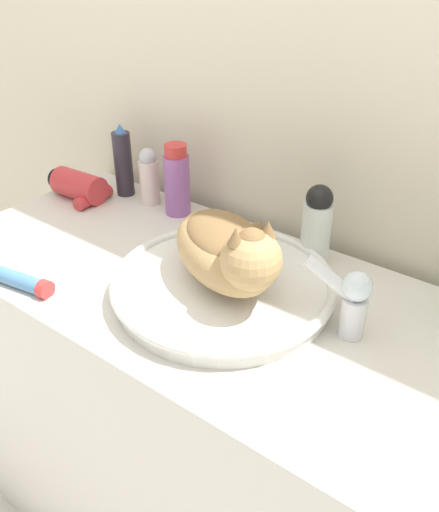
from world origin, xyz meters
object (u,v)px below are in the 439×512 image
object	(u,v)px
lotion_bottle_white	(317,225)
hairspray_can_black	(123,163)
faucet	(351,299)
cat	(229,249)
mouthwash_bottle	(177,181)
cream_tube	(22,281)
hair_dryer	(80,187)
deodorant_stick	(149,176)

from	to	relation	value
lotion_bottle_white	hairspray_can_black	distance (m)	0.55
faucet	hairspray_can_black	bearing A→B (deg)	-23.10
cat	lotion_bottle_white	size ratio (longest dim) A/B	1.79
cat	faucet	world-z (taller)	cat
lotion_bottle_white	cat	bearing A→B (deg)	-104.94
mouthwash_bottle	cream_tube	distance (m)	0.43
cat	cream_tube	xyz separation A→B (m)	(-0.34, -0.21, -0.10)
hair_dryer	hairspray_can_black	bearing A→B (deg)	-130.49
mouthwash_bottle	hair_dryer	size ratio (longest dim) A/B	1.09
cat	hairspray_can_black	world-z (taller)	cat
cream_tube	hair_dryer	xyz separation A→B (m)	(-0.22, 0.33, 0.02)
hair_dryer	deodorant_stick	bearing A→B (deg)	-153.09
mouthwash_bottle	deodorant_stick	distance (m)	0.09
faucet	deodorant_stick	distance (m)	0.65
lotion_bottle_white	hair_dryer	distance (m)	0.63
cat	lotion_bottle_white	world-z (taller)	cat
hair_dryer	lotion_bottle_white	bearing A→B (deg)	-174.79
faucet	cream_tube	size ratio (longest dim) A/B	0.95
cat	hair_dryer	world-z (taller)	cat
cat	mouthwash_bottle	size ratio (longest dim) A/B	1.78
lotion_bottle_white	hairspray_can_black	bearing A→B (deg)	180.00
mouthwash_bottle	deodorant_stick	size ratio (longest dim) A/B	1.20
faucet	hairspray_can_black	size ratio (longest dim) A/B	0.74
cat	deodorant_stick	size ratio (longest dim) A/B	2.14
hairspray_can_black	cat	bearing A→B (deg)	-24.05
faucet	lotion_bottle_white	xyz separation A→B (m)	(-0.16, 0.17, 0.01)
deodorant_stick	mouthwash_bottle	bearing A→B (deg)	0.00
hairspray_can_black	deodorant_stick	size ratio (longest dim) A/B	1.29
cat	faucet	bearing A→B (deg)	40.85
deodorant_stick	faucet	bearing A→B (deg)	-15.62
cream_tube	hair_dryer	world-z (taller)	hair_dryer
lotion_bottle_white	hair_dryer	world-z (taller)	lotion_bottle_white
cream_tube	hair_dryer	size ratio (longest dim) A/B	0.90
cat	mouthwash_bottle	distance (m)	0.38
cat	mouthwash_bottle	world-z (taller)	cat
cat	hair_dryer	size ratio (longest dim) A/B	1.94
hairspray_can_black	cream_tube	world-z (taller)	hairspray_can_black
mouthwash_bottle	hair_dryer	bearing A→B (deg)	-159.89
lotion_bottle_white	hairspray_can_black	xyz separation A→B (m)	(-0.55, 0.00, 0.00)
cat	faucet	xyz separation A→B (m)	(0.22, 0.05, -0.04)
mouthwash_bottle	cream_tube	bearing A→B (deg)	-93.88
lotion_bottle_white	faucet	bearing A→B (deg)	-47.67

